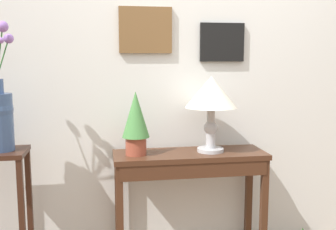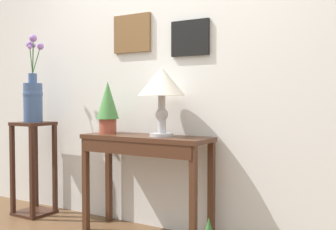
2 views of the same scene
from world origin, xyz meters
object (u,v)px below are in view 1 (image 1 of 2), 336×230
potted_plant_on_console (136,120)px  pedestal_stand_left (5,216)px  console_table (190,172)px  table_lamp (211,96)px

potted_plant_on_console → pedestal_stand_left: bearing=-177.1°
console_table → potted_plant_on_console: bearing=178.0°
pedestal_stand_left → table_lamp: bearing=2.1°
potted_plant_on_console → table_lamp: bearing=0.9°
table_lamp → potted_plant_on_console: bearing=-179.1°
pedestal_stand_left → potted_plant_on_console: bearing=2.9°
console_table → pedestal_stand_left: (-1.23, -0.03, -0.23)m
console_table → potted_plant_on_console: potted_plant_on_console is taller
potted_plant_on_console → console_table: bearing=-2.0°
table_lamp → console_table: bearing=-171.8°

